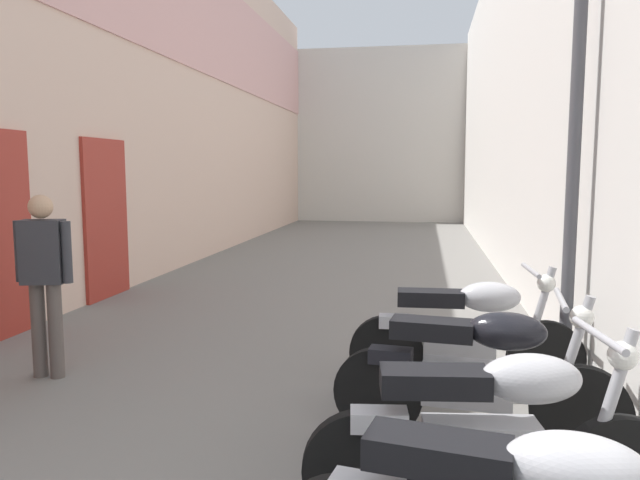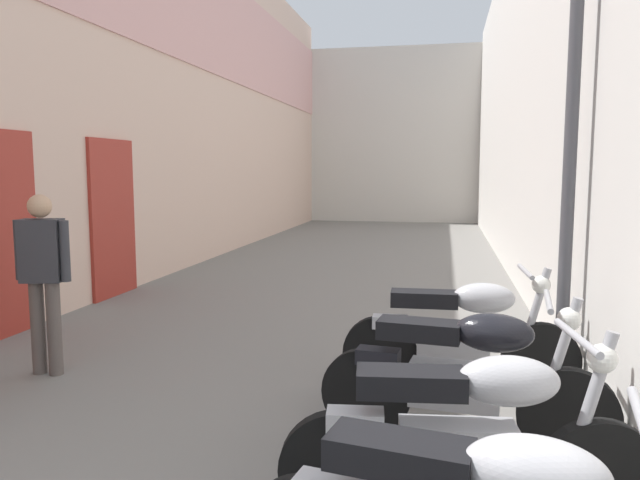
{
  "view_description": "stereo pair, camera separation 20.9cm",
  "coord_description": "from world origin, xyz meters",
  "px_view_note": "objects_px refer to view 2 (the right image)",
  "views": [
    {
      "loc": [
        1.54,
        0.09,
        1.78
      ],
      "look_at": [
        0.44,
        6.43,
        1.03
      ],
      "focal_mm": 33.88,
      "sensor_mm": 36.0,
      "label": 1
    },
    {
      "loc": [
        1.74,
        0.13,
        1.78
      ],
      "look_at": [
        0.44,
        6.43,
        1.03
      ],
      "focal_mm": 33.88,
      "sensor_mm": 36.0,
      "label": 2
    }
  ],
  "objects_px": {
    "motorcycle_fourth": "(464,374)",
    "pedestrian_further_down": "(43,270)",
    "street_lamp": "(566,5)",
    "motorcycle_third": "(470,436)",
    "motorcycle_fifth": "(460,332)"
  },
  "relations": [
    {
      "from": "motorcycle_fourth",
      "to": "motorcycle_fifth",
      "type": "bearing_deg",
      "value": 90.0
    },
    {
      "from": "motorcycle_fourth",
      "to": "street_lamp",
      "type": "height_order",
      "value": "street_lamp"
    },
    {
      "from": "pedestrian_further_down",
      "to": "street_lamp",
      "type": "relative_size",
      "value": 0.3
    },
    {
      "from": "motorcycle_third",
      "to": "motorcycle_fifth",
      "type": "xyz_separation_m",
      "value": [
        0.0,
        1.91,
        0.0
      ]
    },
    {
      "from": "street_lamp",
      "to": "motorcycle_fifth",
      "type": "bearing_deg",
      "value": -164.99
    },
    {
      "from": "motorcycle_third",
      "to": "motorcycle_fourth",
      "type": "distance_m",
      "value": 0.91
    },
    {
      "from": "motorcycle_fifth",
      "to": "street_lamp",
      "type": "distance_m",
      "value": 2.61
    },
    {
      "from": "motorcycle_fourth",
      "to": "street_lamp",
      "type": "distance_m",
      "value": 2.86
    },
    {
      "from": "motorcycle_third",
      "to": "street_lamp",
      "type": "relative_size",
      "value": 0.36
    },
    {
      "from": "motorcycle_fifth",
      "to": "pedestrian_further_down",
      "type": "relative_size",
      "value": 1.18
    },
    {
      "from": "motorcycle_third",
      "to": "motorcycle_fifth",
      "type": "distance_m",
      "value": 1.91
    },
    {
      "from": "street_lamp",
      "to": "pedestrian_further_down",
      "type": "bearing_deg",
      "value": -173.99
    },
    {
      "from": "motorcycle_fourth",
      "to": "pedestrian_further_down",
      "type": "bearing_deg",
      "value": 167.96
    },
    {
      "from": "street_lamp",
      "to": "motorcycle_third",
      "type": "bearing_deg",
      "value": -108.61
    },
    {
      "from": "pedestrian_further_down",
      "to": "motorcycle_fourth",
      "type": "bearing_deg",
      "value": -12.04
    }
  ]
}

